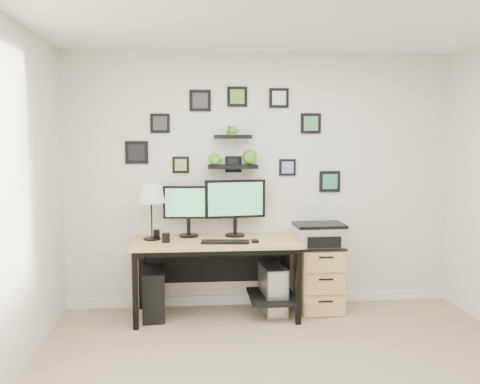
{
  "coord_description": "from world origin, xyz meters",
  "views": [
    {
      "loc": [
        -0.73,
        -3.45,
        1.75
      ],
      "look_at": [
        -0.23,
        1.83,
        1.2
      ],
      "focal_mm": 40.0,
      "sensor_mm": 36.0,
      "label": 1
    }
  ],
  "objects": [
    {
      "name": "keyboard",
      "position": [
        -0.41,
        1.5,
        0.76
      ],
      "size": [
        0.46,
        0.19,
        0.02
      ],
      "primitive_type": "cube",
      "rotation": [
        0.0,
        0.0,
        -0.11
      ],
      "color": "black",
      "rests_on": "desk"
    },
    {
      "name": "pen_cup",
      "position": [
        -1.07,
        1.82,
        0.79
      ],
      "size": [
        0.07,
        0.07,
        0.08
      ],
      "primitive_type": "cylinder",
      "color": "black",
      "rests_on": "desk"
    },
    {
      "name": "printer",
      "position": [
        0.55,
        1.7,
        0.78
      ],
      "size": [
        0.49,
        0.4,
        0.22
      ],
      "color": "silver",
      "rests_on": "file_cabinet"
    },
    {
      "name": "desk",
      "position": [
        -0.45,
        1.67,
        0.63
      ],
      "size": [
        1.6,
        0.7,
        0.75
      ],
      "color": "tan",
      "rests_on": "ground"
    },
    {
      "name": "room",
      "position": [
        0.0,
        1.98,
        0.05
      ],
      "size": [
        4.0,
        4.0,
        4.0
      ],
      "color": "tan",
      "rests_on": "ground"
    },
    {
      "name": "mug",
      "position": [
        -0.96,
        1.59,
        0.79
      ],
      "size": [
        0.08,
        0.08,
        0.09
      ],
      "primitive_type": "cylinder",
      "color": "black",
      "rests_on": "desk"
    },
    {
      "name": "mouse",
      "position": [
        -0.12,
        1.5,
        0.76
      ],
      "size": [
        0.06,
        0.09,
        0.03
      ],
      "primitive_type": "cube",
      "rotation": [
        0.0,
        0.0,
        0.03
      ],
      "color": "black",
      "rests_on": "desk"
    },
    {
      "name": "wall_decor",
      "position": [
        -0.28,
        1.93,
        1.67
      ],
      "size": [
        2.21,
        0.18,
        1.08
      ],
      "color": "black",
      "rests_on": "ground"
    },
    {
      "name": "monitor_right",
      "position": [
        -0.28,
        1.84,
        1.09
      ],
      "size": [
        0.62,
        0.22,
        0.57
      ],
      "color": "black",
      "rests_on": "desk"
    },
    {
      "name": "pc_tower_black",
      "position": [
        -1.1,
        1.66,
        0.24
      ],
      "size": [
        0.24,
        0.48,
        0.47
      ],
      "primitive_type": "cube",
      "rotation": [
        0.0,
        0.0,
        0.07
      ],
      "color": "black",
      "rests_on": "ground"
    },
    {
      "name": "monitor_left",
      "position": [
        -0.75,
        1.86,
        1.05
      ],
      "size": [
        0.5,
        0.22,
        0.51
      ],
      "color": "black",
      "rests_on": "desk"
    },
    {
      "name": "table_lamp",
      "position": [
        -1.11,
        1.74,
        1.19
      ],
      "size": [
        0.27,
        0.27,
        0.55
      ],
      "color": "black",
      "rests_on": "desk"
    },
    {
      "name": "pc_tower_grey",
      "position": [
        0.08,
        1.69,
        0.24
      ],
      "size": [
        0.24,
        0.49,
        0.47
      ],
      "color": "gray",
      "rests_on": "ground"
    },
    {
      "name": "file_cabinet",
      "position": [
        0.56,
        1.72,
        0.34
      ],
      "size": [
        0.43,
        0.53,
        0.67
      ],
      "color": "tan",
      "rests_on": "ground"
    }
  ]
}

